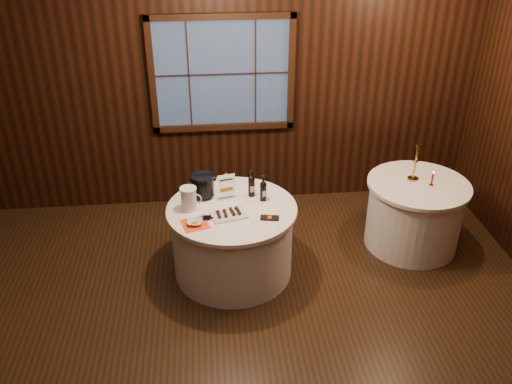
{
  "coord_description": "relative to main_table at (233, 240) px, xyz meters",
  "views": [
    {
      "loc": [
        -0.21,
        -3.51,
        3.52
      ],
      "look_at": [
        0.23,
        0.9,
        0.99
      ],
      "focal_mm": 38.0,
      "sensor_mm": 36.0,
      "label": 1
    }
  ],
  "objects": [
    {
      "name": "brass_candlestick",
      "position": [
        1.96,
        0.38,
        0.53
      ],
      "size": [
        0.12,
        0.12,
        0.42
      ],
      "color": "#BC8A3A",
      "rests_on": "side_table"
    },
    {
      "name": "back_wall",
      "position": [
        0.0,
        1.48,
        1.16
      ],
      "size": [
        6.0,
        0.1,
        3.0
      ],
      "color": "black",
      "rests_on": "ground"
    },
    {
      "name": "red_candle",
      "position": [
        2.1,
        0.24,
        0.45
      ],
      "size": [
        0.05,
        0.05,
        0.17
      ],
      "color": "#BC8A3A",
      "rests_on": "side_table"
    },
    {
      "name": "side_table",
      "position": [
        2.0,
        0.3,
        0.0
      ],
      "size": [
        1.08,
        1.08,
        0.77
      ],
      "color": "white",
      "rests_on": "ground"
    },
    {
      "name": "grape_bunch",
      "position": [
        -0.24,
        -0.18,
        0.4
      ],
      "size": [
        0.17,
        0.08,
        0.04
      ],
      "rotation": [
        0.0,
        0.0,
        -0.12
      ],
      "color": "black",
      "rests_on": "main_table"
    },
    {
      "name": "sign_stand",
      "position": [
        -0.04,
        0.18,
        0.48
      ],
      "size": [
        0.17,
        0.11,
        0.28
      ],
      "rotation": [
        0.0,
        0.0,
        0.22
      ],
      "color": "silver",
      "rests_on": "main_table"
    },
    {
      "name": "cracker_bowl",
      "position": [
        -0.36,
        -0.26,
        0.4
      ],
      "size": [
        0.15,
        0.15,
        0.04
      ],
      "primitive_type": "imported",
      "rotation": [
        0.0,
        0.0,
        -0.04
      ],
      "color": "silver",
      "rests_on": "orange_napkin"
    },
    {
      "name": "chocolate_plate",
      "position": [
        -0.04,
        -0.15,
        0.4
      ],
      "size": [
        0.38,
        0.29,
        0.05
      ],
      "rotation": [
        0.0,
        0.0,
        0.24
      ],
      "color": "silver",
      "rests_on": "main_table"
    },
    {
      "name": "glass_pitcher",
      "position": [
        -0.41,
        0.02,
        0.5
      ],
      "size": [
        0.21,
        0.16,
        0.23
      ],
      "rotation": [
        0.0,
        0.0,
        -0.28
      ],
      "color": "silver",
      "rests_on": "main_table"
    },
    {
      "name": "ice_bucket",
      "position": [
        -0.27,
        0.24,
        0.51
      ],
      "size": [
        0.24,
        0.24,
        0.24
      ],
      "color": "black",
      "rests_on": "main_table"
    },
    {
      "name": "chocolate_box",
      "position": [
        0.34,
        -0.23,
        0.39
      ],
      "size": [
        0.19,
        0.12,
        0.01
      ],
      "primitive_type": "cube",
      "rotation": [
        0.0,
        0.0,
        -0.17
      ],
      "color": "black",
      "rests_on": "main_table"
    },
    {
      "name": "port_bottle_left",
      "position": [
        0.21,
        0.21,
        0.51
      ],
      "size": [
        0.07,
        0.08,
        0.29
      ],
      "rotation": [
        0.0,
        0.0,
        0.26
      ],
      "color": "black",
      "rests_on": "main_table"
    },
    {
      "name": "orange_napkin",
      "position": [
        -0.36,
        -0.26,
        0.38
      ],
      "size": [
        0.29,
        0.29,
        0.0
      ],
      "primitive_type": "cube",
      "rotation": [
        0.0,
        0.0,
        0.28
      ],
      "color": "#FF4815",
      "rests_on": "main_table"
    },
    {
      "name": "port_bottle_right",
      "position": [
        0.32,
        0.11,
        0.5
      ],
      "size": [
        0.07,
        0.08,
        0.28
      ],
      "rotation": [
        0.0,
        0.0,
        0.36
      ],
      "color": "black",
      "rests_on": "main_table"
    },
    {
      "name": "main_table",
      "position": [
        0.0,
        0.0,
        0.0
      ],
      "size": [
        1.28,
        1.28,
        0.77
      ],
      "color": "white",
      "rests_on": "ground"
    },
    {
      "name": "ground",
      "position": [
        0.0,
        -1.0,
        -0.39
      ],
      "size": [
        6.0,
        6.0,
        0.0
      ],
      "primitive_type": "plane",
      "color": "black",
      "rests_on": "ground"
    }
  ]
}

